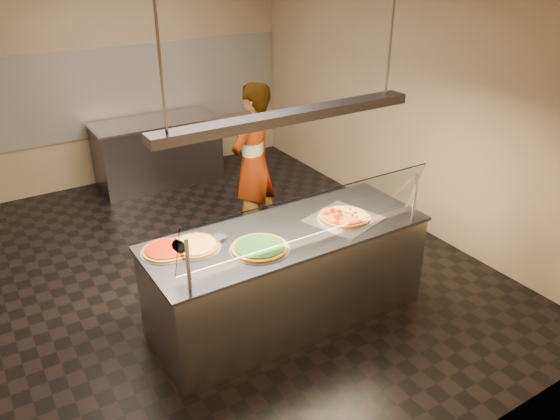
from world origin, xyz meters
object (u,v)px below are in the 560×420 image
prep_table (158,152)px  pizza_spinach (259,247)px  sneeze_guard (311,216)px  perforated_tray (344,218)px  heat_lamp_housing (289,117)px  pizza_cheese (194,245)px  pizza_spatula (208,236)px  half_pizza_pepperoni (334,219)px  pizza_tomato (166,250)px  half_pizza_sausage (354,214)px  serving_counter (287,276)px  worker (253,162)px

prep_table → pizza_spinach: bearing=-97.9°
sneeze_guard → perforated_tray: 0.68m
pizza_spinach → heat_lamp_housing: 1.07m
pizza_cheese → pizza_spatula: bearing=20.0°
pizza_cheese → heat_lamp_housing: bearing=-12.9°
half_pizza_pepperoni → pizza_tomato: bearing=168.3°
half_pizza_sausage → pizza_tomato: (-1.68, 0.31, -0.01)m
serving_counter → perforated_tray: bearing=-8.0°
perforated_tray → pizza_tomato: pizza_tomato is taller
half_pizza_pepperoni → pizza_tomato: size_ratio=1.22×
pizza_spinach → pizza_cheese: (-0.44, 0.32, -0.00)m
pizza_spatula → worker: worker is taller
pizza_tomato → prep_table: pizza_tomato is taller
serving_counter → worker: 1.76m
pizza_spinach → pizza_tomato: bearing=151.2°
sneeze_guard → worker: (0.56, 1.95, -0.31)m
sneeze_guard → perforated_tray: (0.55, 0.27, -0.29)m
serving_counter → pizza_spinach: (-0.36, -0.14, 0.48)m
half_pizza_pepperoni → pizza_spinach: bearing=-175.8°
pizza_tomato → heat_lamp_housing: heat_lamp_housing is taller
half_pizza_sausage → pizza_tomato: 1.71m
sneeze_guard → pizza_spinach: sneeze_guard is taller
pizza_tomato → heat_lamp_housing: (1.02, -0.23, 1.01)m
perforated_tray → half_pizza_pepperoni: bearing=179.2°
half_pizza_pepperoni → half_pizza_sausage: 0.22m
sneeze_guard → pizza_spatula: (-0.64, 0.58, -0.27)m
heat_lamp_housing → pizza_tomato: bearing=167.5°
pizza_spatula → worker: size_ratio=0.12×
sneeze_guard → pizza_spatula: size_ratio=9.92×
perforated_tray → pizza_spatula: pizza_spatula is taller
perforated_tray → half_pizza_sausage: 0.11m
pizza_spinach → prep_table: size_ratio=0.28×
pizza_cheese → heat_lamp_housing: heat_lamp_housing is taller
pizza_cheese → pizza_spatula: 0.16m
half_pizza_sausage → heat_lamp_housing: bearing=173.2°
half_pizza_pepperoni → prep_table: bearing=94.1°
pizza_spinach → sneeze_guard: bearing=-30.0°
half_pizza_sausage → prep_table: 3.85m
pizza_tomato → pizza_spatula: pizza_spatula is taller
pizza_cheese → half_pizza_pepperoni: bearing=-11.7°
serving_counter → pizza_tomato: (-1.02, 0.23, 0.48)m
pizza_spinach → pizza_tomato: size_ratio=1.21×
sneeze_guard → pizza_cheese: (-0.80, 0.52, -0.28)m
pizza_tomato → worker: (1.58, 1.38, -0.03)m
pizza_spinach → pizza_spatula: 0.47m
pizza_spatula → prep_table: pizza_spatula is taller
pizza_tomato → pizza_spatula: bearing=1.4°
worker → sneeze_guard: bearing=46.9°
half_pizza_pepperoni → half_pizza_sausage: (0.22, -0.00, -0.01)m
pizza_spinach → pizza_tomato: (-0.66, 0.36, -0.00)m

